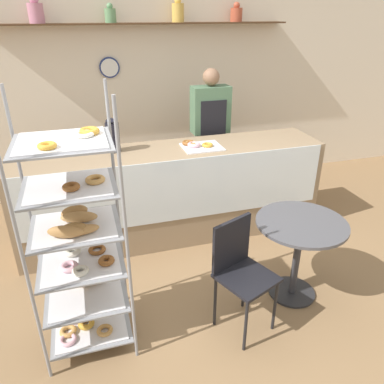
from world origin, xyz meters
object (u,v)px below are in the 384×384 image
object	(u,v)px
pastry_rack	(79,246)
person_worker	(210,135)
donut_tray_counter	(197,145)
cafe_chair	(239,264)
coffee_carafe	(113,135)
cafe_table	(299,240)

from	to	relation	value
pastry_rack	person_worker	distance (m)	2.41
pastry_rack	donut_tray_counter	xyz separation A→B (m)	(1.23, 1.26, 0.17)
cafe_chair	pastry_rack	bearing A→B (deg)	150.14
person_worker	coffee_carafe	bearing A→B (deg)	-158.53
cafe_chair	coffee_carafe	size ratio (longest dim) A/B	2.68
person_worker	cafe_table	world-z (taller)	person_worker
pastry_rack	donut_tray_counter	world-z (taller)	pastry_rack
pastry_rack	cafe_chair	size ratio (longest dim) A/B	2.10
pastry_rack	coffee_carafe	xyz separation A→B (m)	(0.39, 1.38, 0.31)
person_worker	pastry_rack	bearing A→B (deg)	-130.41
donut_tray_counter	cafe_chair	bearing A→B (deg)	-94.51
person_worker	cafe_table	distance (m)	1.86
person_worker	donut_tray_counter	distance (m)	0.68
coffee_carafe	donut_tray_counter	size ratio (longest dim) A/B	0.84
pastry_rack	cafe_chair	distance (m)	1.16
pastry_rack	cafe_chair	bearing A→B (deg)	-7.29
cafe_chair	coffee_carafe	world-z (taller)	coffee_carafe
pastry_rack	person_worker	world-z (taller)	pastry_rack
pastry_rack	coffee_carafe	world-z (taller)	pastry_rack
pastry_rack	donut_tray_counter	bearing A→B (deg)	45.81
cafe_chair	donut_tray_counter	world-z (taller)	donut_tray_counter
coffee_carafe	pastry_rack	bearing A→B (deg)	-105.99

